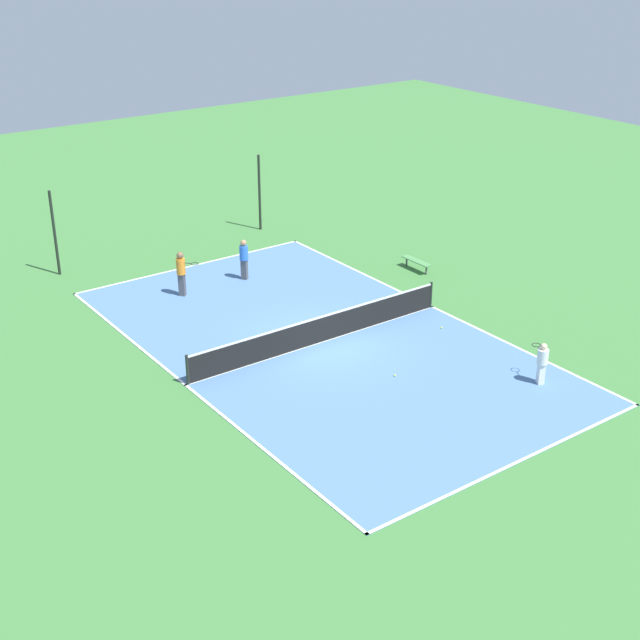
{
  "coord_description": "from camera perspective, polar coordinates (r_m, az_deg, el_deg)",
  "views": [
    {
      "loc": [
        -16.86,
        -23.25,
        14.01
      ],
      "look_at": [
        0.0,
        0.0,
        0.9
      ],
      "focal_mm": 50.0,
      "sensor_mm": 36.0,
      "label": 1
    }
  ],
  "objects": [
    {
      "name": "fence_post_back_left",
      "position": [
        39.06,
        -16.63,
        5.34
      ],
      "size": [
        0.12,
        0.12,
        3.68
      ],
      "color": "black",
      "rests_on": "ground_plane"
    },
    {
      "name": "bench",
      "position": [
        38.6,
        6.2,
        3.73
      ],
      "size": [
        0.36,
        1.57,
        0.45
      ],
      "rotation": [
        0.0,
        0.0,
        1.57
      ],
      "color": "#4C8C4C",
      "rests_on": "ground_plane"
    },
    {
      "name": "tennis_ball_right_alley",
      "position": [
        33.29,
        7.78,
        -0.49
      ],
      "size": [
        0.07,
        0.07,
        0.07
      ],
      "primitive_type": "sphere",
      "color": "#CCE033",
      "rests_on": "court_surface"
    },
    {
      "name": "player_center_orange",
      "position": [
        35.91,
        -8.87,
        3.16
      ],
      "size": [
        0.85,
        0.93,
        1.85
      ],
      "rotation": [
        0.0,
        0.0,
        5.41
      ],
      "color": "#4C4C51",
      "rests_on": "court_surface"
    },
    {
      "name": "player_near_blue",
      "position": [
        37.29,
        -4.89,
        4.06
      ],
      "size": [
        0.5,
        0.5,
        1.73
      ],
      "rotation": [
        0.0,
        0.0,
        5.31
      ],
      "color": "#4C4C51",
      "rests_on": "court_surface"
    },
    {
      "name": "player_far_white",
      "position": [
        29.74,
        14.03,
        -2.55
      ],
      "size": [
        0.73,
        0.98,
        1.44
      ],
      "rotation": [
        0.0,
        0.0,
        1.09
      ],
      "color": "white",
      "rests_on": "court_surface"
    },
    {
      "name": "fence_post_back_right",
      "position": [
        43.22,
        -3.89,
        8.13
      ],
      "size": [
        0.12,
        0.12,
        3.68
      ],
      "color": "black",
      "rests_on": "ground_plane"
    },
    {
      "name": "ground_plane",
      "position": [
        31.95,
        0.0,
        -1.47
      ],
      "size": [
        80.0,
        80.0,
        0.0
      ],
      "primitive_type": "plane",
      "color": "#3D7538"
    },
    {
      "name": "tennis_ball_midcourt",
      "position": [
        29.73,
        4.81,
        -3.55
      ],
      "size": [
        0.07,
        0.07,
        0.07
      ],
      "primitive_type": "sphere",
      "color": "#CCE033",
      "rests_on": "court_surface"
    },
    {
      "name": "tennis_net",
      "position": [
        31.71,
        0.0,
        -0.56
      ],
      "size": [
        10.75,
        0.1,
        1.06
      ],
      "color": "black",
      "rests_on": "court_surface"
    },
    {
      "name": "court_surface",
      "position": [
        31.95,
        0.0,
        -1.45
      ],
      "size": [
        10.95,
        19.03,
        0.02
      ],
      "color": "#4C729E",
      "rests_on": "ground_plane"
    }
  ]
}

